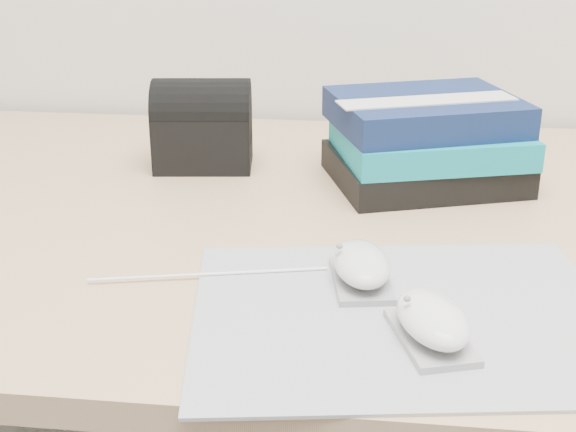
# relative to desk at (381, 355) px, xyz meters

# --- Properties ---
(desk) EXTENTS (1.60, 0.80, 0.73)m
(desk) POSITION_rel_desk_xyz_m (0.00, 0.00, 0.00)
(desk) COLOR tan
(desk) RESTS_ON ground
(mousepad) EXTENTS (0.42, 0.35, 0.00)m
(mousepad) POSITION_rel_desk_xyz_m (0.01, -0.31, 0.24)
(mousepad) COLOR gray
(mousepad) RESTS_ON desk
(mouse_rear) EXTENTS (0.07, 0.11, 0.04)m
(mouse_rear) POSITION_rel_desk_xyz_m (-0.03, -0.25, 0.26)
(mouse_rear) COLOR gray
(mouse_rear) RESTS_ON mousepad
(mouse_front) EXTENTS (0.08, 0.11, 0.04)m
(mouse_front) POSITION_rel_desk_xyz_m (0.04, -0.35, 0.26)
(mouse_front) COLOR #939496
(mouse_front) RESTS_ON mousepad
(usb_cable) EXTENTS (0.23, 0.06, 0.00)m
(usb_cable) POSITION_rel_desk_xyz_m (-0.18, -0.25, 0.24)
(usb_cable) COLOR white
(usb_cable) RESTS_ON mousepad
(book_stack) EXTENTS (0.28, 0.25, 0.12)m
(book_stack) POSITION_rel_desk_xyz_m (0.05, 0.06, 0.29)
(book_stack) COLOR black
(book_stack) RESTS_ON desk
(pouch) EXTENTS (0.14, 0.11, 0.12)m
(pouch) POSITION_rel_desk_xyz_m (-0.26, 0.09, 0.29)
(pouch) COLOR black
(pouch) RESTS_ON desk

